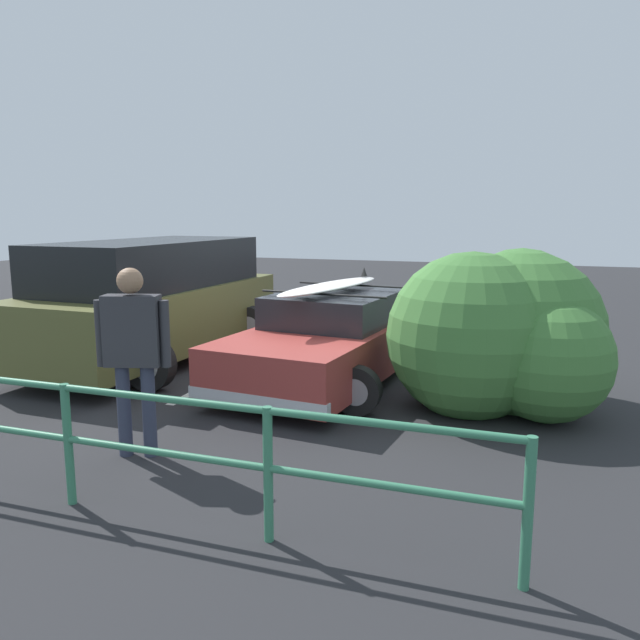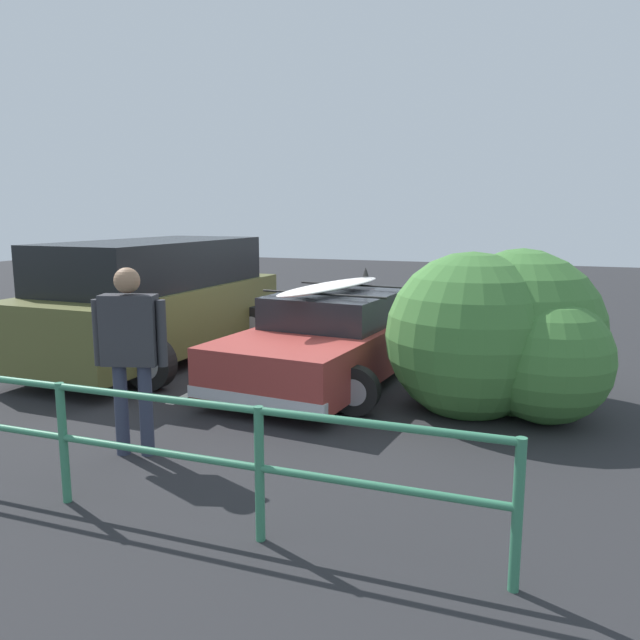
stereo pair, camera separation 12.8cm
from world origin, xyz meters
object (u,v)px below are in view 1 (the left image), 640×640
Objects in this scene: sedan_car at (335,337)px; bush_near_left at (506,333)px; person_bystander at (133,345)px; suv_car at (154,300)px.

bush_near_left is at bearing 165.66° from sedan_car.
sedan_car is 2.48× the size of person_bystander.
suv_car is at bearing -7.21° from bush_near_left.
person_bystander is (-2.15, 3.49, 0.13)m from suv_car.
sedan_car is 1.76× the size of bush_near_left.
sedan_car is at bearing -14.34° from bush_near_left.
person_bystander is at bearing 121.63° from suv_car.
bush_near_left is (-5.43, 0.69, -0.07)m from suv_car.
suv_car reaches higher than person_bystander.
suv_car is 5.47m from bush_near_left.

